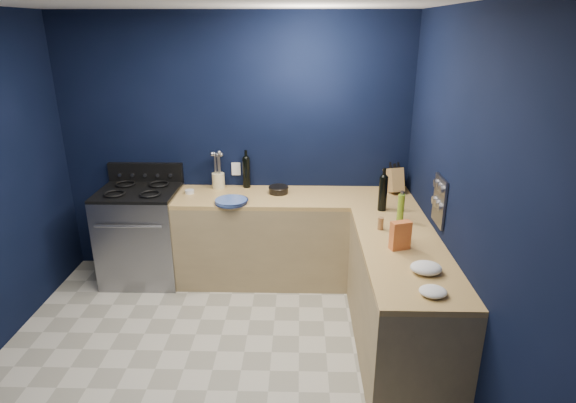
{
  "coord_description": "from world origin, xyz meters",
  "views": [
    {
      "loc": [
        0.65,
        -2.94,
        2.45
      ],
      "look_at": [
        0.55,
        1.0,
        1.0
      ],
      "focal_mm": 29.72,
      "sensor_mm": 36.0,
      "label": 1
    }
  ],
  "objects_px": {
    "knife_block": "(394,180)",
    "gas_range": "(143,236)",
    "utensil_crock": "(218,181)",
    "crouton_bag": "(400,235)",
    "plate_stack": "(231,201)"
  },
  "relations": [
    {
      "from": "gas_range",
      "to": "utensil_crock",
      "type": "xyz_separation_m",
      "value": [
        0.76,
        0.23,
        0.52
      ]
    },
    {
      "from": "gas_range",
      "to": "plate_stack",
      "type": "relative_size",
      "value": 3.09
    },
    {
      "from": "plate_stack",
      "to": "crouton_bag",
      "type": "bearing_deg",
      "value": -34.08
    },
    {
      "from": "gas_range",
      "to": "utensil_crock",
      "type": "relative_size",
      "value": 5.87
    },
    {
      "from": "utensil_crock",
      "to": "knife_block",
      "type": "bearing_deg",
      "value": -1.91
    },
    {
      "from": "utensil_crock",
      "to": "crouton_bag",
      "type": "height_order",
      "value": "crouton_bag"
    },
    {
      "from": "knife_block",
      "to": "crouton_bag",
      "type": "xyz_separation_m",
      "value": [
        -0.19,
        -1.32,
        -0.01
      ]
    },
    {
      "from": "plate_stack",
      "to": "knife_block",
      "type": "relative_size",
      "value": 1.27
    },
    {
      "from": "knife_block",
      "to": "gas_range",
      "type": "bearing_deg",
      "value": 169.9
    },
    {
      "from": "utensil_crock",
      "to": "knife_block",
      "type": "height_order",
      "value": "knife_block"
    },
    {
      "from": "crouton_bag",
      "to": "knife_block",
      "type": "bearing_deg",
      "value": 63.32
    },
    {
      "from": "utensil_crock",
      "to": "plate_stack",
      "type": "bearing_deg",
      "value": -67.02
    },
    {
      "from": "knife_block",
      "to": "crouton_bag",
      "type": "relative_size",
      "value": 1.09
    },
    {
      "from": "gas_range",
      "to": "crouton_bag",
      "type": "bearing_deg",
      "value": -26.17
    },
    {
      "from": "utensil_crock",
      "to": "crouton_bag",
      "type": "bearing_deg",
      "value": -41.26
    }
  ]
}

